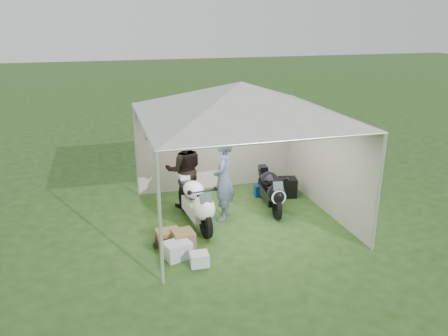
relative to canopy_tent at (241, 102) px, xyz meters
The scene contains 12 objects.
ground 2.58m from the canopy_tent, 89.22° to the right, with size 80.00×80.00×0.00m, color #274816.
canopy_tent is the anchor object (origin of this frame).
motorcycle_white 2.27m from the canopy_tent, behind, with size 0.56×1.96×0.97m.
motorcycle_black 2.26m from the canopy_tent, 17.13° to the left, with size 0.53×1.78×0.88m.
paddock_stand 2.81m from the canopy_tent, 48.59° to the left, with size 0.38×0.24×0.29m, color #123BC2.
person_dark_jacket 2.19m from the canopy_tent, 136.07° to the left, with size 0.87×0.68×1.80m, color black.
person_blue_jacket 1.69m from the canopy_tent, 165.87° to the left, with size 0.67×0.44×1.85m, color slate.
equipment_box 2.92m from the canopy_tent, 30.23° to the left, with size 0.47×0.38×0.47m, color black.
crate_0 3.18m from the canopy_tent, 141.51° to the right, with size 0.47×0.37×0.31m, color silver.
crate_1 2.96m from the canopy_tent, 146.11° to the right, with size 0.39×0.39×0.35m, color olive.
crate_2 3.23m from the canopy_tent, 127.96° to the right, with size 0.33×0.27×0.24m, color silver.
crate_3 3.05m from the canopy_tent, 156.74° to the right, with size 0.45×0.32×0.30m, color olive.
Camera 1 is at (-2.76, -8.31, 4.19)m, focal length 35.00 mm.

